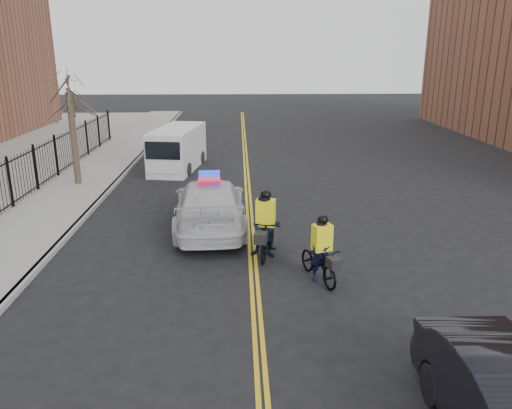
{
  "coord_description": "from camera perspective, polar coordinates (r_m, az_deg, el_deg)",
  "views": [
    {
      "loc": [
        -0.38,
        -11.96,
        5.83
      ],
      "look_at": [
        0.14,
        2.71,
        1.3
      ],
      "focal_mm": 35.0,
      "sensor_mm": 36.0,
      "label": 1
    }
  ],
  "objects": [
    {
      "name": "ground",
      "position": [
        13.31,
        -0.18,
        -8.83
      ],
      "size": [
        120.0,
        120.0,
        0.0
      ],
      "primitive_type": "plane",
      "color": "black",
      "rests_on": "ground"
    },
    {
      "name": "cargo_van",
      "position": [
        25.86,
        -9.02,
        6.24
      ],
      "size": [
        2.59,
        5.25,
        2.11
      ],
      "rotation": [
        0.0,
        0.0,
        -0.16
      ],
      "color": "silver",
      "rests_on": "ground"
    },
    {
      "name": "cyclist_far",
      "position": [
        14.59,
        1.08,
        -2.99
      ],
      "size": [
        1.05,
        2.1,
        2.05
      ],
      "rotation": [
        0.0,
        0.0,
        -0.23
      ],
      "color": "black",
      "rests_on": "ground"
    },
    {
      "name": "street_tree",
      "position": [
        23.23,
        -20.46,
        10.42
      ],
      "size": [
        3.2,
        3.2,
        4.8
      ],
      "color": "#3B2C22",
      "rests_on": "sidewalk"
    },
    {
      "name": "curb",
      "position": [
        21.52,
        -17.07,
        0.86
      ],
      "size": [
        0.2,
        60.0,
        0.15
      ],
      "primitive_type": "cube",
      "color": "gray",
      "rests_on": "ground"
    },
    {
      "name": "cyclist_near",
      "position": [
        13.26,
        7.48,
        -6.08
      ],
      "size": [
        1.23,
        1.97,
        1.82
      ],
      "rotation": [
        0.0,
        0.0,
        0.34
      ],
      "color": "black",
      "rests_on": "ground"
    },
    {
      "name": "center_line_left",
      "position": [
        20.79,
        -1.11,
        0.88
      ],
      "size": [
        0.1,
        60.0,
        0.01
      ],
      "primitive_type": "cube",
      "color": "gold",
      "rests_on": "ground"
    },
    {
      "name": "sidewalk",
      "position": [
        21.96,
        -20.86,
        0.8
      ],
      "size": [
        3.0,
        60.0,
        0.15
      ],
      "primitive_type": "cube",
      "color": "gray",
      "rests_on": "ground"
    },
    {
      "name": "iron_fence",
      "position": [
        22.27,
        -24.76,
        3.03
      ],
      "size": [
        0.12,
        28.0,
        2.0
      ],
      "primitive_type": null,
      "color": "black",
      "rests_on": "ground"
    },
    {
      "name": "center_line_right",
      "position": [
        20.8,
        -0.67,
        0.88
      ],
      "size": [
        0.1,
        60.0,
        0.01
      ],
      "primitive_type": "cube",
      "color": "gold",
      "rests_on": "ground"
    },
    {
      "name": "police_cruiser",
      "position": [
        17.01,
        -5.27,
        0.03
      ],
      "size": [
        2.66,
        5.9,
        1.84
      ],
      "rotation": [
        0.0,
        0.0,
        3.2
      ],
      "color": "silver",
      "rests_on": "ground"
    }
  ]
}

